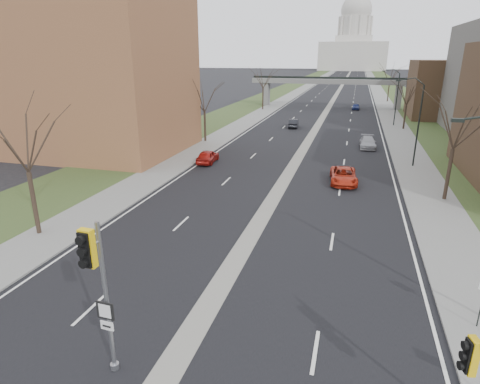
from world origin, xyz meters
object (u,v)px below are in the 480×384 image
at_px(signal_pole_median, 97,275).
at_px(car_right_near, 344,176).
at_px(car_right_far, 356,107).
at_px(car_right_mid, 368,142).
at_px(car_left_near, 208,156).
at_px(car_left_far, 294,123).

distance_m(signal_pole_median, car_right_near, 26.81).
distance_m(signal_pole_median, car_right_far, 79.32).
xyz_separation_m(signal_pole_median, car_right_near, (7.12, 25.63, -3.37)).
bearing_deg(car_right_mid, car_right_far, 91.38).
relative_size(signal_pole_median, car_right_near, 1.19).
xyz_separation_m(car_right_near, car_right_far, (0.54, 53.25, -0.06)).
distance_m(car_left_near, car_left_far, 24.86).
relative_size(signal_pole_median, car_right_far, 1.60).
xyz_separation_m(car_left_far, car_right_mid, (10.97, -12.04, 0.01)).
xyz_separation_m(car_right_mid, car_right_far, (-1.77, 37.62, -0.05)).
height_order(car_left_near, car_right_far, car_left_near).
relative_size(car_left_near, car_right_near, 0.84).
bearing_deg(signal_pole_median, car_left_near, 105.98).
bearing_deg(car_left_far, signal_pole_median, 86.50).
height_order(car_right_near, car_right_mid, car_right_near).
bearing_deg(car_left_near, car_left_far, -105.89).
distance_m(car_left_near, car_right_mid, 20.46).
bearing_deg(car_left_far, car_right_mid, 127.20).
relative_size(car_left_far, car_right_mid, 0.87).
bearing_deg(car_right_near, signal_pole_median, -110.62).
relative_size(car_left_far, car_right_near, 0.83).
relative_size(car_right_near, car_right_mid, 1.06).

